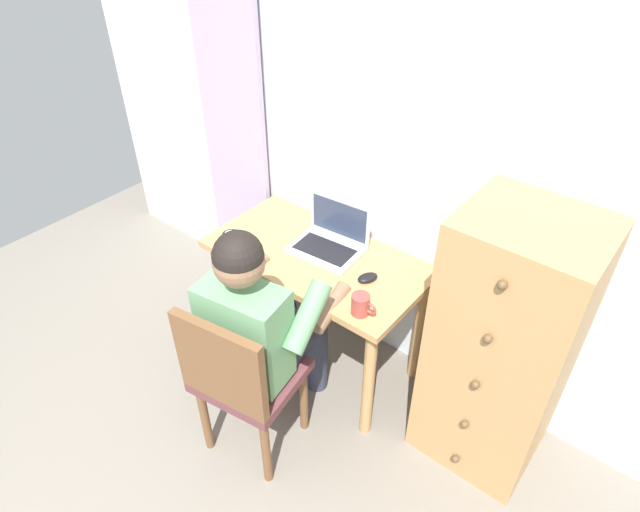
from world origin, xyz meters
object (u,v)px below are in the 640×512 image
object	(u,v)px
dresser	(501,349)
person_seated	(263,321)
chair	(241,377)
computer_mouse	(368,278)
coffee_mug	(361,305)
desk	(317,274)
laptop	(331,239)
desk_clock	(231,236)

from	to	relation	value
dresser	person_seated	bearing A→B (deg)	-147.80
chair	computer_mouse	bearing A→B (deg)	73.49
computer_mouse	coffee_mug	xyz separation A→B (m)	(0.10, -0.20, 0.03)
desk	computer_mouse	bearing A→B (deg)	-0.98
person_seated	computer_mouse	world-z (taller)	person_seated
desk	coffee_mug	xyz separation A→B (m)	(0.41, -0.20, 0.17)
desk	chair	size ratio (longest dim) A/B	1.22
computer_mouse	desk	bearing A→B (deg)	-156.11
chair	laptop	size ratio (longest dim) A/B	2.50
desk	laptop	size ratio (longest dim) A/B	3.05
dresser	laptop	distance (m)	0.94
person_seated	desk_clock	xyz separation A→B (m)	(-0.51, 0.31, 0.05)
desk	desk_clock	size ratio (longest dim) A/B	12.16
desk	laptop	bearing A→B (deg)	82.31
laptop	chair	bearing A→B (deg)	-82.47
desk	laptop	distance (m)	0.20
person_seated	coffee_mug	xyz separation A→B (m)	(0.32, 0.27, 0.08)
dresser	laptop	world-z (taller)	dresser
desk_clock	desk	bearing A→B (deg)	21.33
desk	chair	bearing A→B (deg)	-80.37
dresser	coffee_mug	bearing A→B (deg)	-153.45
chair	coffee_mug	size ratio (longest dim) A/B	7.49
laptop	desk_clock	size ratio (longest dim) A/B	3.99
laptop	coffee_mug	world-z (taller)	laptop
desk	person_seated	size ratio (longest dim) A/B	0.90
laptop	person_seated	bearing A→B (deg)	-82.66
laptop	desk_clock	bearing A→B (deg)	-149.47
dresser	chair	size ratio (longest dim) A/B	1.43
dresser	computer_mouse	distance (m)	0.65
coffee_mug	person_seated	bearing A→B (deg)	-139.68
person_seated	desk_clock	bearing A→B (deg)	148.97
dresser	person_seated	world-z (taller)	dresser
chair	desk_clock	distance (m)	0.76
dresser	coffee_mug	size ratio (longest dim) A/B	10.70
chair	person_seated	distance (m)	0.26
chair	desk_clock	xyz separation A→B (m)	(-0.54, 0.49, 0.23)
chair	laptop	world-z (taller)	laptop
chair	person_seated	xyz separation A→B (m)	(-0.03, 0.18, 0.18)
computer_mouse	dresser	bearing A→B (deg)	31.25
laptop	desk	bearing A→B (deg)	-97.69
person_seated	desk	bearing A→B (deg)	100.21
person_seated	coffee_mug	world-z (taller)	person_seated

